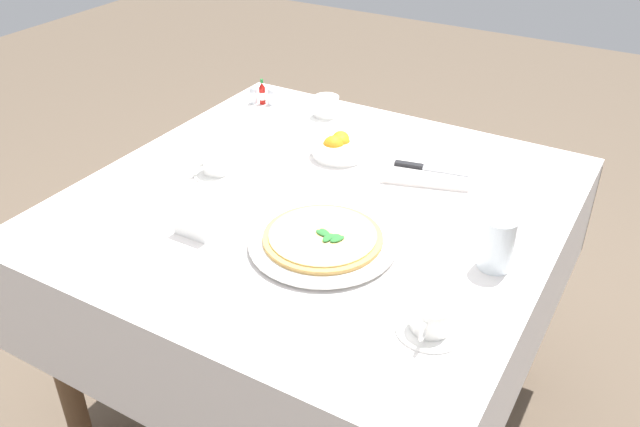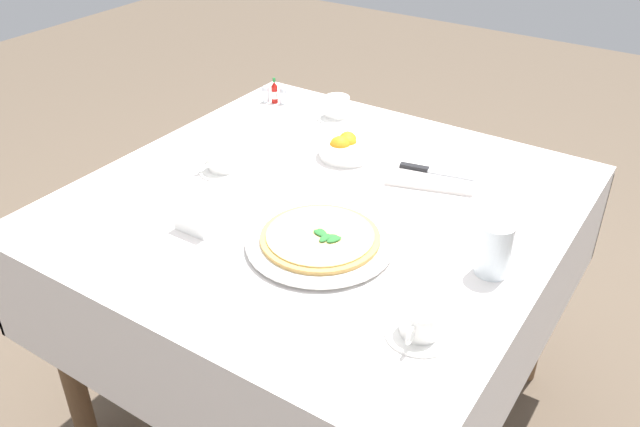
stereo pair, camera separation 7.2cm
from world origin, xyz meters
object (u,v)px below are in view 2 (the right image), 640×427
at_px(coffee_cup_far_left, 337,108).
at_px(menu_card, 188,223).
at_px(napkin_folded, 432,175).
at_px(hot_sauce_bottle, 275,93).
at_px(salt_shaker, 284,96).
at_px(pepper_shaker, 266,94).
at_px(pizza_plate, 320,242).
at_px(pizza, 320,237).
at_px(coffee_cup_center_back, 222,161).
at_px(coffee_cup_far_right, 420,323).
at_px(citrus_bowl, 346,147).
at_px(water_glass_right_edge, 494,251).
at_px(dinner_knife, 433,171).

xyz_separation_m(coffee_cup_far_left, menu_card, (0.07, -0.73, -0.00)).
relative_size(napkin_folded, hot_sauce_bottle, 3.00).
height_order(coffee_cup_far_left, salt_shaker, coffee_cup_far_left).
relative_size(coffee_cup_far_left, napkin_folded, 0.52).
xyz_separation_m(pepper_shaker, menu_card, (0.32, -0.71, 0.00)).
bearing_deg(salt_shaker, pizza_plate, -48.33).
xyz_separation_m(pizza, coffee_cup_center_back, (-0.41, 0.15, 0.01)).
xyz_separation_m(coffee_cup_center_back, hot_sauce_bottle, (-0.16, 0.45, 0.00)).
bearing_deg(coffee_cup_far_right, napkin_folded, 113.14).
distance_m(pizza_plate, coffee_cup_far_left, 0.70).
distance_m(pizza, citrus_bowl, 0.44).
relative_size(coffee_cup_far_right, water_glass_right_edge, 1.13).
bearing_deg(salt_shaker, pizza, -48.31).
bearing_deg(coffee_cup_far_right, pepper_shaker, 141.34).
xyz_separation_m(pizza, water_glass_right_edge, (0.35, 0.12, 0.03)).
bearing_deg(coffee_cup_center_back, pepper_shaker, 113.52).
distance_m(pizza, dinner_knife, 0.42).
xyz_separation_m(pizza, menu_card, (-0.27, -0.12, 0.01)).
bearing_deg(pizza_plate, dinner_knife, 79.62).
height_order(coffee_cup_far_left, pepper_shaker, coffee_cup_far_left).
relative_size(coffee_cup_far_right, dinner_knife, 0.68).
relative_size(dinner_knife, pepper_shaker, 3.46).
bearing_deg(salt_shaker, hot_sauce_bottle, -160.35).
bearing_deg(hot_sauce_bottle, menu_card, -67.64).
bearing_deg(dinner_knife, citrus_bowl, 171.42).
bearing_deg(water_glass_right_edge, salt_shaker, 151.17).
bearing_deg(pepper_shaker, water_glass_right_edge, -26.41).
distance_m(pizza, napkin_folded, 0.42).
bearing_deg(pepper_shaker, coffee_cup_far_right, -38.66).
distance_m(citrus_bowl, salt_shaker, 0.42).
height_order(coffee_cup_far_left, menu_card, coffee_cup_far_left).
bearing_deg(menu_card, hot_sauce_bottle, 112.23).
bearing_deg(pepper_shaker, napkin_folded, -14.54).
relative_size(hot_sauce_bottle, salt_shaker, 1.48).
xyz_separation_m(coffee_cup_far_left, citrus_bowl, (0.16, -0.21, -0.00)).
xyz_separation_m(water_glass_right_edge, napkin_folded, (-0.28, 0.30, -0.04)).
xyz_separation_m(coffee_cup_far_right, napkin_folded, (-0.23, 0.55, -0.02)).
distance_m(coffee_cup_far_left, menu_card, 0.73).
distance_m(coffee_cup_far_left, water_glass_right_edge, 0.84).
distance_m(coffee_cup_far_right, menu_card, 0.58).
height_order(coffee_cup_far_left, napkin_folded, coffee_cup_far_left).
relative_size(pizza, pepper_shaker, 4.69).
height_order(water_glass_right_edge, napkin_folded, water_glass_right_edge).
relative_size(coffee_cup_center_back, menu_card, 1.44).
xyz_separation_m(napkin_folded, salt_shaker, (-0.61, 0.19, 0.02)).
distance_m(coffee_cup_far_left, napkin_folded, 0.46).
relative_size(water_glass_right_edge, napkin_folded, 0.47).
xyz_separation_m(citrus_bowl, hot_sauce_bottle, (-0.39, 0.20, 0.01)).
distance_m(pizza_plate, pizza, 0.01).
height_order(pizza, coffee_cup_far_right, coffee_cup_far_right).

